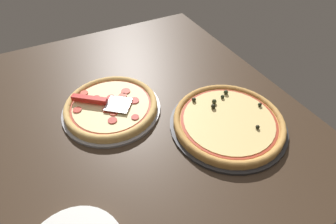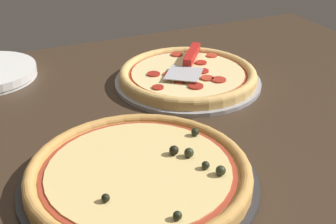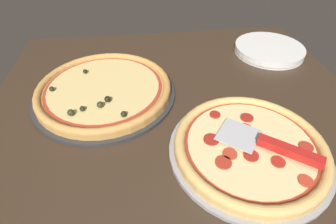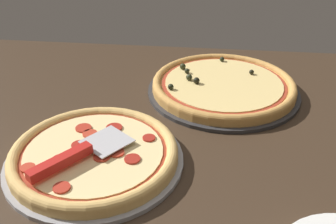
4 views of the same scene
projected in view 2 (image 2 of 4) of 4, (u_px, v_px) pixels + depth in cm
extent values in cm
cube|color=#38281C|center=(205.00, 114.00, 109.74)|extent=(134.05, 108.78, 3.60)
cylinder|color=#939399|center=(188.00, 81.00, 120.41)|extent=(37.52, 37.52, 1.00)
cylinder|color=#DBAD60|center=(188.00, 77.00, 119.78)|extent=(35.27, 35.27, 1.67)
torus|color=#DBAD60|center=(188.00, 74.00, 119.39)|extent=(35.27, 35.27, 2.44)
cylinder|color=maroon|center=(188.00, 73.00, 119.36)|extent=(30.65, 30.65, 0.15)
cylinder|color=beige|center=(188.00, 73.00, 119.30)|extent=(28.92, 28.92, 0.40)
cylinder|color=#AD2D1E|center=(175.00, 70.00, 119.83)|extent=(3.47, 3.47, 0.40)
cylinder|color=#B73823|center=(170.00, 74.00, 117.65)|extent=(3.22, 3.22, 0.40)
cylinder|color=#AD2D1E|center=(177.00, 54.00, 129.75)|extent=(3.22, 3.22, 0.40)
cylinder|color=maroon|center=(158.00, 87.00, 110.69)|extent=(2.81, 2.81, 0.40)
cylinder|color=maroon|center=(195.00, 86.00, 111.24)|extent=(3.67, 3.67, 0.40)
cylinder|color=#B73823|center=(212.00, 55.00, 129.05)|extent=(2.95, 2.95, 0.40)
cylinder|color=maroon|center=(154.00, 74.00, 117.73)|extent=(3.28, 3.28, 0.40)
cylinder|color=maroon|center=(180.00, 81.00, 114.08)|extent=(2.96, 2.96, 0.40)
cylinder|color=maroon|center=(201.00, 63.00, 124.42)|extent=(3.03, 3.03, 0.40)
cylinder|color=#B73823|center=(207.00, 78.00, 115.46)|extent=(3.26, 3.26, 0.40)
cylinder|color=#AD2D1E|center=(219.00, 80.00, 114.57)|extent=(3.60, 3.60, 0.40)
cylinder|color=maroon|center=(202.00, 71.00, 119.42)|extent=(3.37, 3.37, 0.40)
cylinder|color=#2D2D30|center=(139.00, 182.00, 82.45)|extent=(42.18, 42.18, 1.00)
cylinder|color=#C68E47|center=(139.00, 175.00, 81.79)|extent=(39.65, 39.65, 1.84)
torus|color=#C68E47|center=(139.00, 171.00, 81.35)|extent=(39.65, 39.65, 2.22)
cylinder|color=#A33823|center=(139.00, 170.00, 81.32)|extent=(34.47, 34.47, 0.15)
cylinder|color=#E5C67A|center=(139.00, 170.00, 81.26)|extent=(32.52, 32.52, 0.40)
sphere|color=black|center=(177.00, 215.00, 69.33)|extent=(1.43, 1.43, 1.43)
sphere|color=black|center=(195.00, 132.00, 90.80)|extent=(1.57, 1.57, 1.57)
sphere|color=#282D19|center=(221.00, 171.00, 79.21)|extent=(1.76, 1.76, 1.76)
sphere|color=black|center=(174.00, 150.00, 84.82)|extent=(1.76, 1.76, 1.76)
sphere|color=black|center=(206.00, 165.00, 80.91)|extent=(1.43, 1.43, 1.43)
sphere|color=black|center=(106.00, 198.00, 73.02)|extent=(1.37, 1.37, 1.37)
sphere|color=#282D19|center=(189.00, 153.00, 84.12)|extent=(1.76, 1.76, 1.76)
cube|color=#B7B7BC|center=(183.00, 74.00, 116.04)|extent=(12.08, 12.17, 0.24)
cube|color=red|center=(192.00, 54.00, 125.35)|extent=(10.18, 12.18, 2.00)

